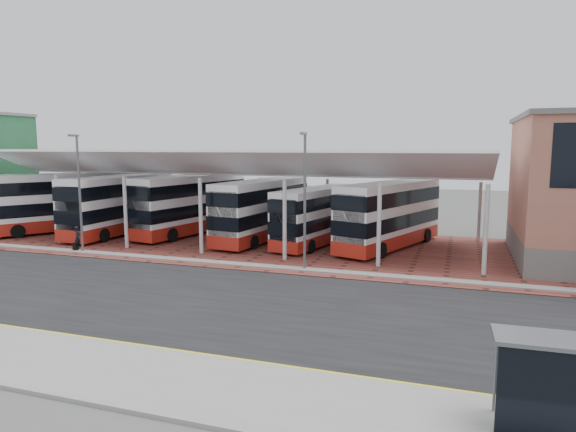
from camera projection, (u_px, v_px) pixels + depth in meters
name	position (u px, v px, depth m)	size (l,w,h in m)	color
ground	(228.00, 297.00, 25.05)	(140.00, 140.00, 0.00)	#4B4E49
road	(219.00, 302.00, 24.11)	(120.00, 14.00, 0.02)	black
forecourt	(332.00, 249.00, 36.61)	(72.00, 16.00, 0.06)	brown
sidewalk	(108.00, 371.00, 16.59)	(120.00, 4.00, 0.14)	gray
north_kerb	(272.00, 267.00, 30.86)	(120.00, 0.80, 0.14)	gray
yellow_line_near	(144.00, 349.00, 18.48)	(120.00, 0.12, 0.01)	yellow
yellow_line_far	(149.00, 346.00, 18.76)	(120.00, 0.12, 0.01)	yellow
canopy	(234.00, 166.00, 39.26)	(37.00, 11.63, 7.07)	silver
lamp_west	(79.00, 190.00, 34.80)	(0.16, 0.90, 8.07)	#595C61
lamp_east	(305.00, 197.00, 29.72)	(0.16, 0.90, 8.07)	#595C61
bus_0	(62.00, 203.00, 43.83)	(8.67, 11.67, 4.95)	white
bus_1	(120.00, 205.00, 42.57)	(3.16, 11.78, 4.83)	white
bus_2	(190.00, 205.00, 42.62)	(4.95, 12.09, 4.86)	white
bus_3	(262.00, 210.00, 39.69)	(4.02, 11.53, 4.65)	white
bus_4	(318.00, 216.00, 38.06)	(4.42, 10.44, 4.19)	white
bus_5	(390.00, 215.00, 36.70)	(6.28, 11.62, 4.70)	white
pedestrian	(78.00, 237.00, 36.42)	(0.59, 0.39, 1.62)	black
suitcase	(76.00, 247.00, 35.63)	(0.34, 0.24, 0.59)	black
bus_shelter	(568.00, 378.00, 12.54)	(3.05, 1.47, 2.41)	black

